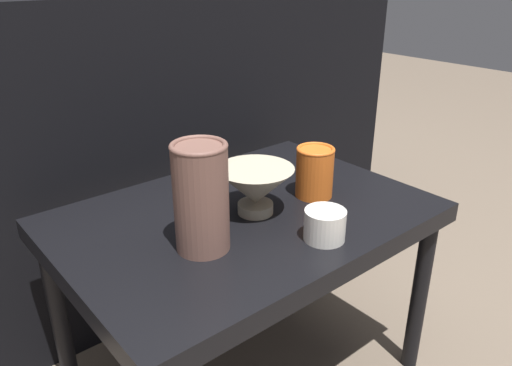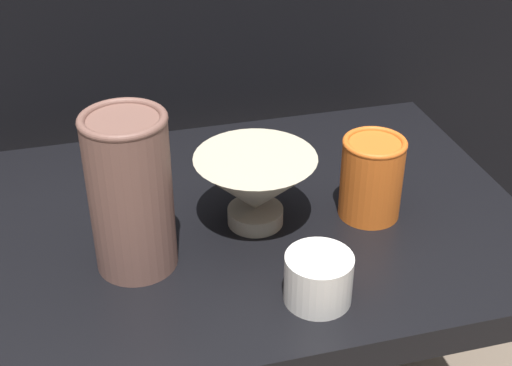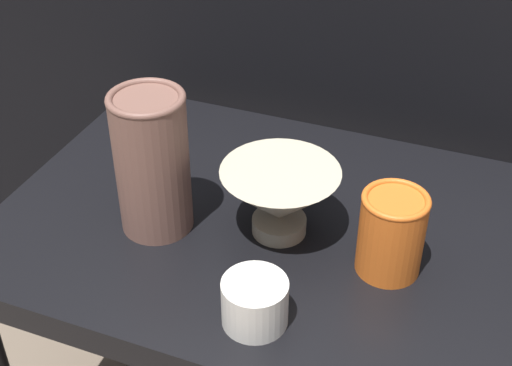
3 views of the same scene
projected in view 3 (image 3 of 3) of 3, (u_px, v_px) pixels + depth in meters
table at (274, 247)px, 0.97m from camera, size 0.72×0.51×0.43m
couch_backdrop at (375, 58)px, 1.39m from camera, size 1.69×0.50×0.82m
bowl at (280, 197)px, 0.89m from camera, size 0.15×0.15×0.09m
vase_textured_left at (152, 161)px, 0.88m from camera, size 0.10×0.10×0.19m
vase_colorful_right at (392, 232)px, 0.84m from camera, size 0.08×0.08×0.11m
cup at (255, 302)px, 0.78m from camera, size 0.07×0.07×0.06m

